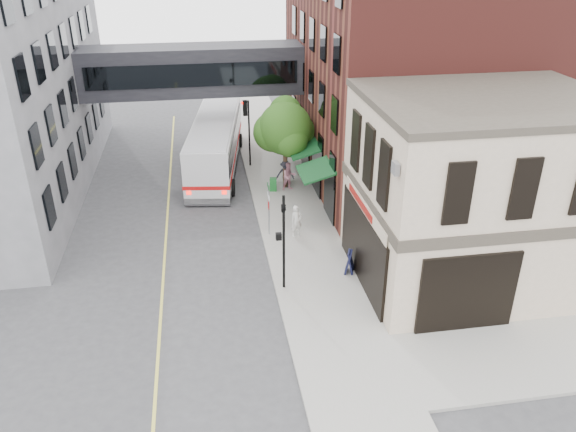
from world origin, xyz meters
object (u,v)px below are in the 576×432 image
object	(u,v)px
pedestrian_b	(289,176)
sandwich_board	(350,262)
pedestrian_a	(297,221)
pedestrian_c	(285,174)
bus	(216,142)
newspaper_box	(273,184)

from	to	relation	value
pedestrian_b	sandwich_board	size ratio (longest dim) A/B	1.63
pedestrian_a	pedestrian_c	distance (m)	6.36
bus	sandwich_board	distance (m)	15.47
sandwich_board	newspaper_box	bearing A→B (deg)	123.51
pedestrian_a	sandwich_board	world-z (taller)	pedestrian_a
pedestrian_c	newspaper_box	distance (m)	1.03
pedestrian_a	pedestrian_b	distance (m)	5.94
bus	pedestrian_b	bearing A→B (deg)	-47.66
newspaper_box	sandwich_board	bearing A→B (deg)	-67.53
newspaper_box	sandwich_board	xyz separation A→B (m)	(2.23, -9.80, 0.13)
bus	sandwich_board	bearing A→B (deg)	-69.27
pedestrian_a	pedestrian_c	world-z (taller)	pedestrian_c
bus	sandwich_board	size ratio (longest dim) A/B	11.57
pedestrian_c	bus	bearing A→B (deg)	149.22
newspaper_box	pedestrian_a	bearing A→B (deg)	-76.39
bus	pedestrian_c	world-z (taller)	bus
pedestrian_c	sandwich_board	xyz separation A→B (m)	(1.41, -10.23, -0.32)
bus	pedestrian_b	size ratio (longest dim) A/B	7.11
pedestrian_c	sandwich_board	distance (m)	10.33
pedestrian_c	newspaper_box	size ratio (longest dim) A/B	2.11
bus	newspaper_box	distance (m)	5.79
pedestrian_a	sandwich_board	size ratio (longest dim) A/B	1.57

